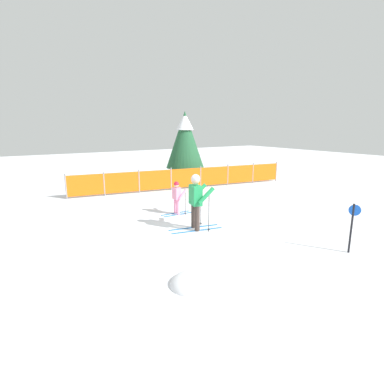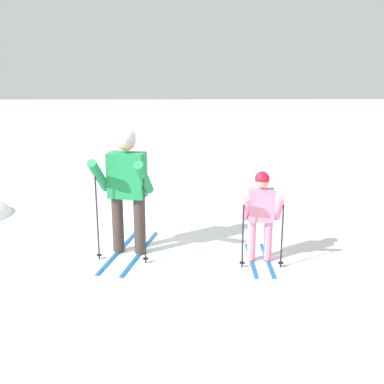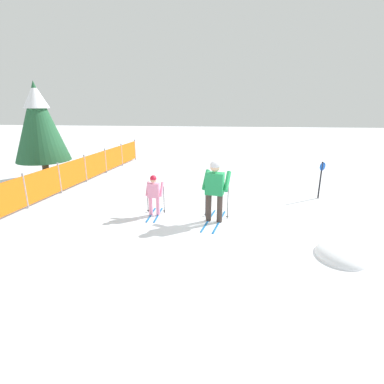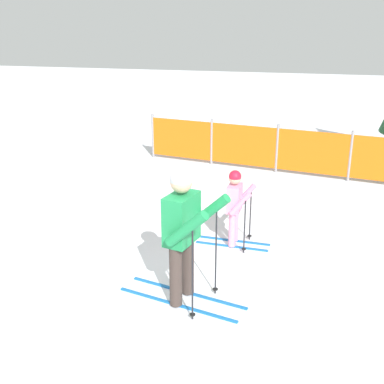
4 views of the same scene
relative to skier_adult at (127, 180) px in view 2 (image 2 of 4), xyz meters
The scene contains 3 objects.
ground_plane 1.05m from the skier_adult, 107.03° to the right, with size 60.00×60.00×0.00m, color white.
skier_adult is the anchor object (origin of this frame).
skier_child 1.81m from the skier_adult, 80.13° to the left, with size 1.14×0.57×1.21m.
Camera 2 is at (6.27, 0.97, 2.52)m, focal length 45.00 mm.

